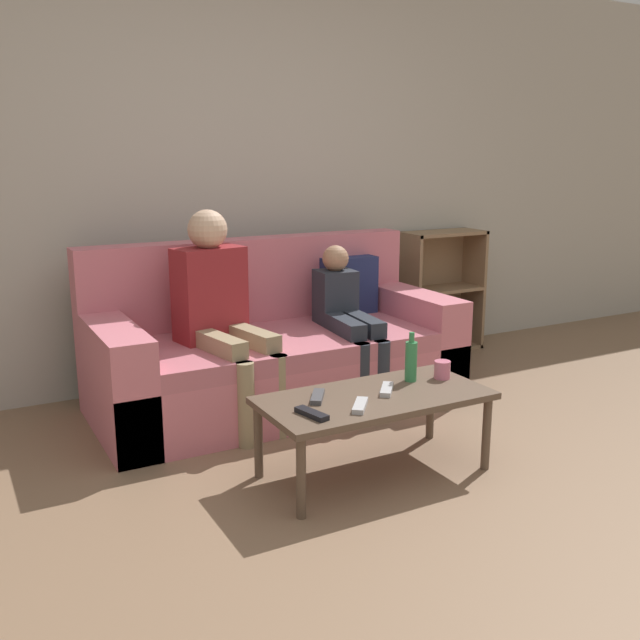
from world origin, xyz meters
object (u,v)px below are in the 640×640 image
bookshelf (435,303)px  tv_remote_1 (318,397)px  cup_near (442,370)px  bottle (411,360)px  tv_remote_3 (312,414)px  tv_remote_0 (387,389)px  tv_remote_2 (360,405)px  person_adult (218,301)px  coffee_table (375,403)px  couch (275,353)px  person_child (347,316)px

bookshelf → tv_remote_1: (-1.79, -1.49, 0.04)m
cup_near → bottle: bearing=165.6°
bottle → tv_remote_1: bearing=-178.3°
bookshelf → tv_remote_3: 2.53m
tv_remote_0 → tv_remote_3: same height
tv_remote_0 → tv_remote_2: bearing=-111.6°
person_adult → tv_remote_0: bearing=-76.1°
coffee_table → tv_remote_3: 0.39m
tv_remote_3 → bottle: bottle is taller
couch → tv_remote_0: bearing=-86.5°
coffee_table → tv_remote_0: size_ratio=6.39×
person_adult → cup_near: bearing=-60.3°
couch → tv_remote_2: size_ratio=12.69×
couch → cup_near: (0.41, -1.02, 0.12)m
bookshelf → bottle: (-1.28, -1.48, 0.13)m
bookshelf → couch: bearing=-162.1°
couch → person_adult: (-0.37, -0.10, 0.36)m
person_adult → tv_remote_3: bearing=-100.7°
couch → cup_near: bearing=-68.2°
cup_near → couch: bearing=111.8°
tv_remote_0 → bookshelf: bearing=85.8°
person_child → bookshelf: bearing=35.5°
couch → tv_remote_1: couch is taller
tv_remote_1 → tv_remote_3: bearing=-90.9°
couch → person_child: bearing=-23.1°
couch → bottle: 1.03m
tv_remote_2 → person_child: bearing=101.4°
person_adult → tv_remote_2: size_ratio=7.03×
tv_remote_1 → bottle: (0.51, 0.02, 0.09)m
couch → tv_remote_3: bearing=-107.8°
coffee_table → tv_remote_0: 0.09m
coffee_table → tv_remote_0: tv_remote_0 is taller
coffee_table → person_child: (0.39, 0.91, 0.17)m
person_child → bottle: person_child is taller
person_child → tv_remote_1: size_ratio=5.38×
couch → person_adult: bearing=-165.3°
tv_remote_0 → cup_near: bearing=45.5°
bookshelf → cup_near: bookshelf is taller
person_child → tv_remote_2: 1.16m
coffee_table → person_adult: (-0.36, 0.98, 0.32)m
bookshelf → bottle: bookshelf is taller
bookshelf → person_adult: (-1.90, -0.59, 0.31)m
person_adult → couch: bearing=4.3°
tv_remote_0 → bottle: 0.22m
tv_remote_1 → bottle: size_ratio=0.71×
cup_near → tv_remote_0: size_ratio=0.53×
tv_remote_3 → person_child: bearing=40.1°
coffee_table → bottle: bottle is taller
person_child → tv_remote_0: bearing=-103.9°
coffee_table → person_adult: 1.09m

